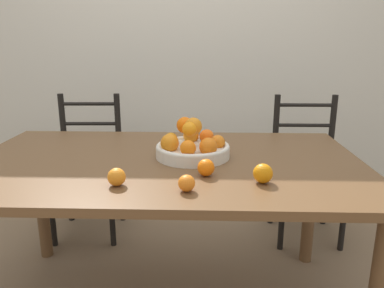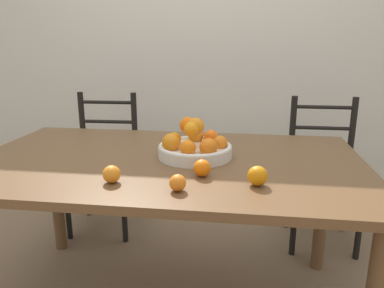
{
  "view_description": "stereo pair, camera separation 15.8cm",
  "coord_description": "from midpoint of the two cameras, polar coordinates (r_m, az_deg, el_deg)",
  "views": [
    {
      "loc": [
        0.18,
        -1.58,
        1.28
      ],
      "look_at": [
        0.12,
        -0.06,
        0.86
      ],
      "focal_mm": 35.0,
      "sensor_mm": 36.0,
      "label": 1
    },
    {
      "loc": [
        0.33,
        -1.57,
        1.28
      ],
      "look_at": [
        0.12,
        -0.06,
        0.86
      ],
      "focal_mm": 35.0,
      "sensor_mm": 36.0,
      "label": 2
    }
  ],
  "objects": [
    {
      "name": "orange_loose_3",
      "position": [
        1.45,
        4.66,
        -3.71
      ],
      "size": [
        0.07,
        0.07,
        0.07
      ],
      "color": "orange",
      "rests_on": "dining_table"
    },
    {
      "name": "dining_table",
      "position": [
        1.7,
        -1.18,
        -5.11
      ],
      "size": [
        1.74,
        1.03,
        0.77
      ],
      "color": "brown",
      "rests_on": "ground_plane"
    },
    {
      "name": "orange_loose_2",
      "position": [
        1.31,
        1.26,
        -5.99
      ],
      "size": [
        0.06,
        0.06,
        0.06
      ],
      "color": "orange",
      "rests_on": "dining_table"
    },
    {
      "name": "chair_left",
      "position": [
        2.64,
        -11.57,
        -3.13
      ],
      "size": [
        0.44,
        0.42,
        0.93
      ],
      "rotation": [
        0.0,
        0.0,
        0.04
      ],
      "color": "black",
      "rests_on": "ground_plane"
    },
    {
      "name": "orange_loose_0",
      "position": [
        1.39,
        13.18,
        -4.81
      ],
      "size": [
        0.07,
        0.07,
        0.07
      ],
      "color": "orange",
      "rests_on": "dining_table"
    },
    {
      "name": "wall_back",
      "position": [
        3.11,
        3.34,
        15.78
      ],
      "size": [
        8.0,
        0.06,
        2.6
      ],
      "color": "silver",
      "rests_on": "ground_plane"
    },
    {
      "name": "orange_loose_1",
      "position": [
        1.4,
        -9.03,
        -4.62
      ],
      "size": [
        0.07,
        0.07,
        0.07
      ],
      "color": "orange",
      "rests_on": "dining_table"
    },
    {
      "name": "fruit_bowl",
      "position": [
        1.68,
        3.09,
        -0.34
      ],
      "size": [
        0.33,
        0.33,
        0.18
      ],
      "color": "silver",
      "rests_on": "dining_table"
    },
    {
      "name": "chair_right",
      "position": [
        2.57,
        20.97,
        -4.41
      ],
      "size": [
        0.42,
        0.4,
        0.93
      ],
      "rotation": [
        0.0,
        0.0,
        0.01
      ],
      "color": "black",
      "rests_on": "ground_plane"
    }
  ]
}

